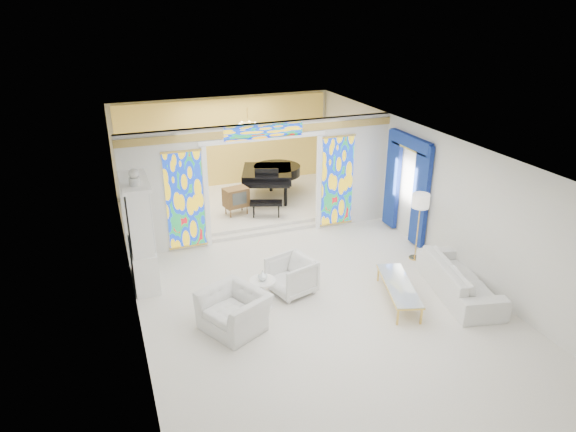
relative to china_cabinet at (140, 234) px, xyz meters
name	(u,v)px	position (x,y,z in m)	size (l,w,h in m)	color
floor	(291,269)	(3.22, -0.60, -1.17)	(12.00, 12.00, 0.00)	silver
ceiling	(292,143)	(3.22, -0.60, 1.83)	(7.00, 12.00, 0.02)	white
wall_back	(225,144)	(3.22, 5.40, 0.33)	(7.00, 0.02, 3.00)	silver
wall_front	(470,386)	(3.22, -6.60, 0.33)	(7.00, 0.02, 3.00)	silver
wall_left	(127,233)	(-0.28, -0.60, 0.33)	(0.02, 12.00, 3.00)	silver
wall_right	(426,190)	(6.72, -0.60, 0.33)	(0.02, 12.00, 3.00)	silver
partition_wall	(263,176)	(3.22, 1.40, 0.48)	(7.00, 0.22, 3.00)	silver
stained_glass_left	(185,200)	(1.19, 1.29, 0.13)	(0.90, 0.04, 2.40)	gold
stained_glass_right	(337,181)	(5.25, 1.29, 0.13)	(0.90, 0.04, 2.40)	gold
stained_glass_transom	(264,131)	(3.22, 1.29, 1.65)	(2.00, 0.04, 0.34)	gold
alcove_platform	(243,205)	(3.22, 3.50, -1.08)	(6.80, 3.80, 0.18)	silver
gold_curtain_back	(226,144)	(3.22, 5.28, 0.33)	(6.70, 0.10, 2.90)	#E2C04E
chandelier	(247,124)	(3.42, 3.40, 1.38)	(0.48, 0.48, 0.30)	gold
blue_drapes	(407,179)	(6.62, 0.10, 0.41)	(0.14, 1.85, 2.65)	navy
china_cabinet	(140,234)	(0.00, 0.00, 0.00)	(0.56, 1.46, 2.72)	white
armchair_left	(234,311)	(1.39, -2.36, -0.79)	(1.16, 1.01, 0.75)	white
armchair_right	(291,276)	(2.86, -1.54, -0.78)	(0.84, 0.86, 0.79)	white
sofa	(460,278)	(6.17, -2.82, -0.81)	(2.45, 0.96, 0.71)	white
side_table	(263,290)	(2.10, -1.93, -0.74)	(0.68, 0.68, 0.66)	white
vase	(263,275)	(2.10, -1.93, -0.41)	(0.19, 0.19, 0.20)	white
coffee_table	(399,286)	(4.80, -2.64, -0.80)	(1.05, 1.87, 0.40)	white
floor_lamp	(420,204)	(6.20, -1.14, 0.24)	(0.46, 0.46, 1.65)	gold
grand_piano	(272,173)	(4.19, 3.64, -0.25)	(2.29, 2.85, 1.09)	black
tv_console	(236,197)	(2.80, 2.66, -0.49)	(0.74, 0.57, 0.77)	brown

